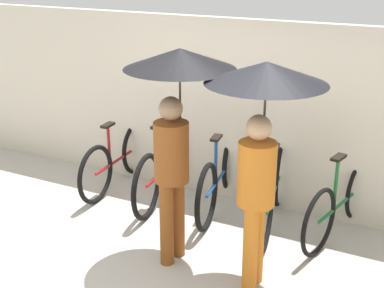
# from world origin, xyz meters

# --- Properties ---
(ground_plane) EXTENTS (30.00, 30.00, 0.00)m
(ground_plane) POSITION_xyz_m (0.00, 0.00, 0.00)
(ground_plane) COLOR #B7B2A8
(back_wall) EXTENTS (10.74, 0.12, 2.12)m
(back_wall) POSITION_xyz_m (0.00, 2.13, 1.06)
(back_wall) COLOR beige
(back_wall) RESTS_ON ground
(parked_bicycle_0) EXTENTS (0.44, 1.68, 0.97)m
(parked_bicycle_0) POSITION_xyz_m (-1.37, 1.73, 0.37)
(parked_bicycle_0) COLOR black
(parked_bicycle_0) RESTS_ON ground
(parked_bicycle_1) EXTENTS (0.47, 1.80, 1.08)m
(parked_bicycle_1) POSITION_xyz_m (-0.69, 1.71, 0.39)
(parked_bicycle_1) COLOR black
(parked_bicycle_1) RESTS_ON ground
(parked_bicycle_2) EXTENTS (0.49, 1.81, 1.03)m
(parked_bicycle_2) POSITION_xyz_m (-0.00, 1.79, 0.38)
(parked_bicycle_2) COLOR black
(parked_bicycle_2) RESTS_ON ground
(parked_bicycle_3) EXTENTS (0.52, 1.77, 1.03)m
(parked_bicycle_3) POSITION_xyz_m (0.68, 1.68, 0.40)
(parked_bicycle_3) COLOR black
(parked_bicycle_3) RESTS_ON ground
(parked_bicycle_4) EXTENTS (0.50, 1.67, 1.02)m
(parked_bicycle_4) POSITION_xyz_m (1.37, 1.78, 0.37)
(parked_bicycle_4) COLOR black
(parked_bicycle_4) RESTS_ON ground
(pedestrian_leading) EXTENTS (1.00, 1.00, 2.02)m
(pedestrian_leading) POSITION_xyz_m (0.07, 0.66, 1.59)
(pedestrian_leading) COLOR brown
(pedestrian_leading) RESTS_ON ground
(pedestrian_center) EXTENTS (1.00, 1.00, 1.99)m
(pedestrian_center) POSITION_xyz_m (0.90, 0.59, 1.57)
(pedestrian_center) COLOR #C66B1E
(pedestrian_center) RESTS_ON ground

